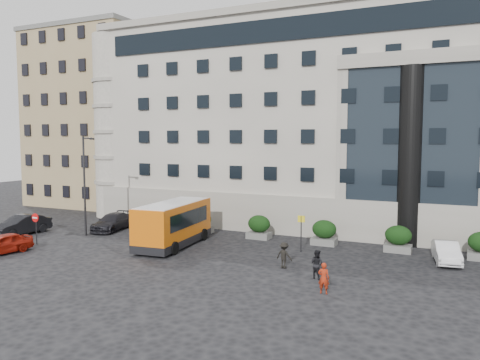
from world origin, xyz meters
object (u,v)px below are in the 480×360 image
at_px(hedge_a, 201,222).
at_px(parked_car_b, 21,225).
at_px(hedge_b, 259,227).
at_px(street_lamp, 85,182).
at_px(white_taxi, 446,252).
at_px(parked_car_c, 113,222).
at_px(minibus, 174,222).
at_px(pedestrian_a, 324,278).
at_px(no_entry_sign, 36,222).
at_px(pedestrian_c, 284,255).
at_px(hedge_c, 324,232).
at_px(parked_car_d, 164,209).
at_px(bus_stop_sign, 301,227).
at_px(hedge_d, 398,239).
at_px(pedestrian_b, 317,264).
at_px(red_truck, 160,202).
at_px(parked_car_a, 2,244).

height_order(hedge_a, parked_car_b, hedge_a).
xyz_separation_m(hedge_a, hedge_b, (5.20, 0.00, 0.00)).
distance_m(street_lamp, white_taxi, 27.07).
bearing_deg(parked_car_c, minibus, -28.34).
bearing_deg(hedge_a, pedestrian_a, -39.25).
distance_m(no_entry_sign, white_taxi, 28.63).
bearing_deg(pedestrian_c, no_entry_sign, 15.99).
bearing_deg(hedge_c, parked_car_d, 162.46).
height_order(parked_car_b, parked_car_c, parked_car_b).
bearing_deg(bus_stop_sign, no_entry_sign, -161.92).
xyz_separation_m(hedge_d, pedestrian_a, (-2.41, -10.78, -0.13)).
bearing_deg(pedestrian_b, pedestrian_a, 135.52).
relative_size(red_truck, pedestrian_c, 3.32).
xyz_separation_m(hedge_c, parked_car_b, (-23.40, -6.77, -0.14)).
bearing_deg(bus_stop_sign, minibus, -166.77).
distance_m(hedge_c, street_lamp, 19.27).
distance_m(hedge_a, parked_car_c, 7.80).
bearing_deg(pedestrian_c, bus_stop_sign, -74.72).
xyz_separation_m(parked_car_c, white_taxi, (26.19, 0.50, -0.05)).
xyz_separation_m(parked_car_c, pedestrian_b, (19.68, -6.29, 0.12)).
distance_m(parked_car_a, pedestrian_a, 22.01).
bearing_deg(pedestrian_c, hedge_a, -25.23).
distance_m(hedge_a, parked_car_a, 14.80).
bearing_deg(hedge_a, pedestrian_b, -34.65).
bearing_deg(hedge_d, white_taxi, -27.72).
distance_m(bus_stop_sign, parked_car_d, 19.01).
height_order(hedge_a, hedge_c, same).
relative_size(parked_car_a, parked_car_d, 0.72).
xyz_separation_m(hedge_d, parked_car_d, (-23.10, 5.66, -0.14)).
xyz_separation_m(hedge_b, parked_car_b, (-18.20, -6.77, -0.14)).
distance_m(hedge_d, pedestrian_a, 11.04).
bearing_deg(parked_car_b, bus_stop_sign, 13.37).
bearing_deg(pedestrian_c, street_lamp, 3.32).
xyz_separation_m(parked_car_a, parked_car_c, (1.29, 9.78, 0.02)).
xyz_separation_m(hedge_a, parked_car_b, (-13.00, -6.77, -0.14)).
height_order(bus_stop_sign, red_truck, red_truck).
height_order(hedge_d, pedestrian_b, hedge_d).
relative_size(minibus, pedestrian_b, 4.75).
height_order(minibus, parked_car_a, minibus).
distance_m(hedge_b, white_taxi, 13.59).
bearing_deg(parked_car_b, parked_car_c, 43.55).
distance_m(red_truck, pedestrian_b, 24.68).
distance_m(hedge_d, no_entry_sign, 26.15).
bearing_deg(minibus, parked_car_b, -177.30).
bearing_deg(hedge_c, red_truck, 162.57).
relative_size(bus_stop_sign, pedestrian_b, 1.54).
height_order(hedge_d, street_lamp, street_lamp).
xyz_separation_m(hedge_c, street_lamp, (-18.34, -4.80, 3.44)).
bearing_deg(hedge_d, parked_car_b, -166.69).
xyz_separation_m(white_taxi, pedestrian_a, (-5.50, -9.15, 0.14)).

